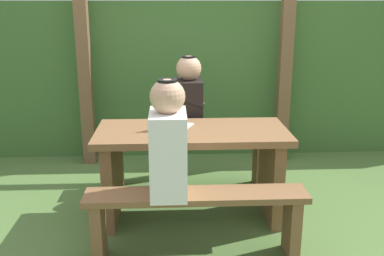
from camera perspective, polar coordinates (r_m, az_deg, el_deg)
ground_plane at (r=3.48m, az=0.00°, el=-11.34°), size 12.00×12.00×0.00m
hedge_backdrop at (r=4.94m, az=-1.01°, el=6.77°), size 6.40×0.69×1.61m
pergola_post_left at (r=4.46m, az=-13.70°, el=7.30°), size 0.12×0.12×1.91m
pergola_post_right at (r=4.53m, az=11.93°, el=7.54°), size 0.12×0.12×1.91m
picnic_table at (r=3.29m, az=0.00°, el=-3.89°), size 1.40×0.64×0.70m
bench_near at (r=2.84m, az=0.56°, el=-10.73°), size 1.40×0.24×0.45m
bench_far at (r=3.87m, az=-0.40°, el=-3.24°), size 1.40×0.24×0.45m
person_white_shirt at (r=2.66m, az=-3.10°, el=-1.88°), size 0.25×0.35×0.72m
person_black_coat at (r=3.74m, az=-0.48°, el=3.42°), size 0.25×0.35×0.72m
drinking_glass at (r=3.26m, az=-2.05°, el=0.89°), size 0.07×0.07×0.10m
bottle_left at (r=3.21m, az=-3.30°, el=1.43°), size 0.06×0.06×0.23m
cell_phone at (r=3.30m, az=-0.73°, el=0.31°), size 0.12×0.16×0.01m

